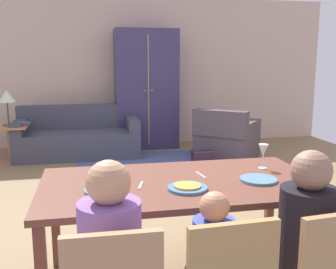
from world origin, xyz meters
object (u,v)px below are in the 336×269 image
at_px(plate_near_man, 105,190).
at_px(table_lamp, 7,98).
at_px(couch, 78,138).
at_px(plate_near_child, 188,188).
at_px(wine_glass, 263,151).
at_px(side_table, 10,139).
at_px(person_woman, 301,257).
at_px(handbag, 203,159).
at_px(armchair, 226,139).
at_px(plate_near_woman, 258,180).
at_px(armoire, 146,89).
at_px(dining_table, 181,190).
at_px(book_upper, 23,123).
at_px(book_lower, 21,125).

distance_m(plate_near_man, table_lamp, 4.14).
xyz_separation_m(plate_near_man, couch, (-0.28, 4.19, -0.47)).
distance_m(plate_near_child, wine_glass, 0.77).
xyz_separation_m(plate_near_child, table_lamp, (-1.81, 3.99, 0.24)).
bearing_deg(wine_glass, plate_near_child, -151.69).
bearing_deg(side_table, person_woman, -62.72).
xyz_separation_m(table_lamp, handbag, (2.82, -0.90, -0.88)).
bearing_deg(armchair, plate_near_woman, -106.40).
relative_size(plate_near_child, handbag, 0.78).
bearing_deg(person_woman, armoire, 90.98).
relative_size(person_woman, couch, 0.56).
distance_m(couch, table_lamp, 1.26).
distance_m(plate_near_child, table_lamp, 4.39).
bearing_deg(plate_near_child, armoire, 84.92).
bearing_deg(couch, dining_table, -78.95).
relative_size(couch, table_lamp, 3.65).
relative_size(plate_near_man, handbag, 0.78).
bearing_deg(book_upper, side_table, 173.94).
xyz_separation_m(couch, armoire, (1.21, 0.46, 0.75)).
distance_m(table_lamp, book_lower, 0.45).
relative_size(wine_glass, table_lamp, 0.34).
xyz_separation_m(couch, handbag, (1.81, -1.16, -0.17)).
xyz_separation_m(wine_glass, armchair, (0.86, 3.19, -0.57)).
distance_m(wine_glass, armchair, 3.35).
distance_m(couch, side_table, 1.05).
bearing_deg(person_woman, plate_near_child, 135.29).
relative_size(couch, side_table, 3.40).
bearing_deg(dining_table, armoire, 84.71).
distance_m(plate_near_man, armoire, 4.74).
height_order(armchair, book_lower, armchair).
xyz_separation_m(dining_table, armchair, (1.53, 3.37, -0.37)).
bearing_deg(person_woman, armchair, 75.81).
bearing_deg(armoire, dining_table, -95.29).
distance_m(book_upper, handbag, 2.80).
height_order(side_table, table_lamp, table_lamp).
xyz_separation_m(plate_near_child, book_upper, (-1.60, 3.97, -0.15)).
distance_m(wine_glass, armoire, 4.35).
xyz_separation_m(person_woman, side_table, (-2.32, 4.49, -0.14)).
xyz_separation_m(armoire, table_lamp, (-2.23, -0.71, -0.04)).
distance_m(dining_table, handbag, 3.13).
relative_size(plate_near_man, book_upper, 1.14).
height_order(book_lower, handbag, book_lower).
relative_size(plate_near_child, armoire, 0.12).
bearing_deg(book_upper, wine_glass, -57.85).
distance_m(dining_table, couch, 4.16).
height_order(plate_near_man, side_table, plate_near_man).
bearing_deg(book_lower, plate_near_child, -67.60).
relative_size(plate_near_man, person_woman, 0.23).
distance_m(dining_table, plate_near_woman, 0.53).
xyz_separation_m(plate_near_woman, table_lamp, (-2.32, 3.91, 0.24)).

